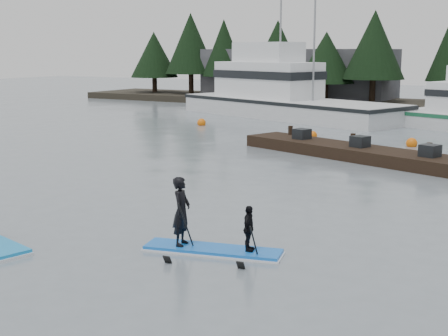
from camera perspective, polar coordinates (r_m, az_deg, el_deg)
The scene contains 10 objects.
ground at distance 15.72m, azimuth -11.14°, elevation -7.46°, with size 160.00×160.00×0.00m, color slate.
far_shore at distance 54.27m, azimuth 19.54°, elevation 5.26°, with size 70.00×8.00×0.60m, color #2D281E.
treeline at distance 54.30m, azimuth 19.52°, elevation 4.95°, with size 60.00×4.00×8.00m, color black, non-canonical shape.
waterfront_building at distance 60.18m, azimuth 6.72°, elevation 8.37°, with size 18.00×6.00×5.00m, color #4C4C51.
fishing_boat_large at distance 46.87m, azimuth 5.38°, elevation 5.67°, with size 19.05×11.05×10.30m.
floating_dock at distance 27.82m, azimuth 15.60°, elevation 0.84°, with size 16.57×2.21×0.55m, color black.
buoy_b at distance 35.65m, azimuth 8.12°, elevation 2.76°, with size 0.49×0.49×0.49m, color orange.
buoy_d at distance 33.47m, azimuth 16.76°, elevation 1.90°, with size 0.57×0.57×0.57m, color orange.
buoy_a at distance 41.30m, azimuth -2.07°, elevation 3.93°, with size 0.57×0.57×0.57m, color orange.
paddleboard_duo at distance 15.22m, azimuth -1.70°, elevation -5.48°, with size 3.46×1.61×2.34m.
Camera 1 is at (9.96, -11.16, 4.84)m, focal length 50.00 mm.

